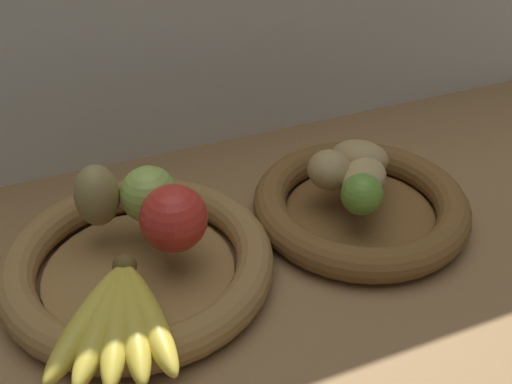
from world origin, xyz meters
TOP-DOWN VIEW (x-y plane):
  - ground_plane at (0.00, 0.00)cm, footprint 140.00×90.00cm
  - fruit_bowl_left at (-16.28, 1.81)cm, footprint 32.87×32.87cm
  - fruit_bowl_right at (14.51, 1.81)cm, footprint 29.32×29.32cm
  - apple_green_back at (-13.00, 6.95)cm, footprint 7.15×7.15cm
  - apple_red_right at (-11.68, 0.63)cm, footprint 7.98×7.98cm
  - pear_brown at (-19.03, 8.45)cm, footprint 7.67×7.86cm
  - banana_bunch_front at (-20.78, -9.95)cm, footprint 13.92×18.12cm
  - potato_oblong at (10.88, 4.64)cm, footprint 6.85×7.11cm
  - potato_back at (16.53, 6.25)cm, footprint 9.78×9.70cm
  - potato_large at (14.51, 1.81)cm, footprint 9.54×9.25cm
  - lime_near at (11.90, -2.10)cm, footprint 5.39×5.39cm

SIDE VIEW (x-z plane):
  - ground_plane at x=0.00cm, z-range -3.00..0.00cm
  - fruit_bowl_left at x=-16.28cm, z-range -0.18..4.31cm
  - fruit_bowl_right at x=14.51cm, z-range -0.17..4.32cm
  - banana_bunch_front at x=-20.78cm, z-range 4.49..7.54cm
  - potato_large at x=14.51cm, z-range 4.49..8.81cm
  - potato_back at x=16.53cm, z-range 4.49..8.96cm
  - potato_oblong at x=10.88cm, z-range 4.49..9.64cm
  - lime_near at x=11.90cm, z-range 4.49..9.88cm
  - apple_green_back at x=-13.00cm, z-range 4.49..11.64cm
  - apple_red_right at x=-11.68cm, z-range 4.49..12.47cm
  - pear_brown at x=-19.03cm, z-range 4.49..12.65cm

